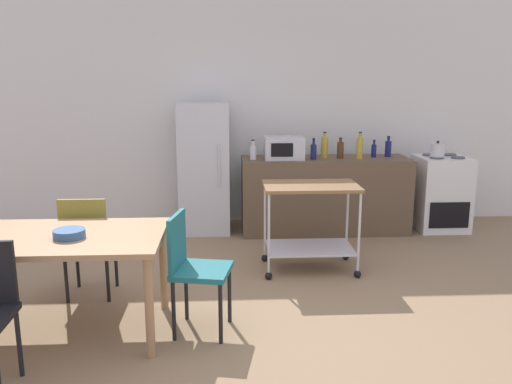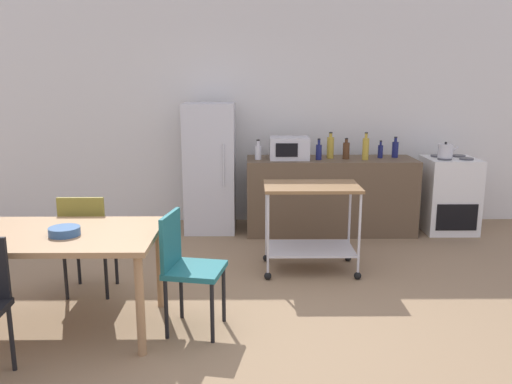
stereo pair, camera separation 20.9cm
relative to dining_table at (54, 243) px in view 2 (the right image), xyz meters
name	(u,v)px [view 2 (the right image)]	position (x,y,z in m)	size (l,w,h in m)	color
ground_plane	(259,331)	(1.49, -0.07, -0.67)	(12.00, 12.00, 0.00)	#8C7051
back_wall	(255,109)	(1.49, 3.13, 0.78)	(8.40, 0.12, 2.90)	silver
kitchen_counter	(330,195)	(2.39, 2.53, -0.22)	(2.00, 0.64, 0.90)	brown
dining_table	(54,243)	(0.00, 0.00, 0.00)	(1.50, 0.90, 0.75)	#A37A51
chair_olive	(87,237)	(0.04, 0.64, -0.15)	(0.40, 0.40, 0.89)	olive
chair_teal	(186,263)	(0.96, -0.01, -0.15)	(0.47, 0.47, 0.89)	#1E666B
stove_oven	(449,195)	(3.84, 2.55, -0.22)	(0.60, 0.61, 0.92)	white
refrigerator	(210,168)	(0.94, 2.63, 0.10)	(0.60, 0.63, 1.55)	silver
kitchen_cart	(311,213)	(2.01, 1.21, -0.10)	(0.91, 0.57, 0.85)	brown
bottle_soda	(258,152)	(1.52, 2.48, 0.32)	(0.08, 0.08, 0.23)	silver
microwave	(289,148)	(1.88, 2.51, 0.36)	(0.46, 0.35, 0.26)	silver
bottle_wine	(319,151)	(2.23, 2.45, 0.33)	(0.07, 0.07, 0.25)	navy
bottle_olive_oil	(330,147)	(2.38, 2.58, 0.36)	(0.08, 0.08, 0.31)	gold
bottle_hot_sauce	(346,150)	(2.56, 2.51, 0.33)	(0.08, 0.08, 0.25)	#4C2D19
bottle_vinegar	(366,148)	(2.77, 2.44, 0.37)	(0.08, 0.08, 0.32)	gold
bottle_soy_sauce	(380,151)	(2.98, 2.59, 0.31)	(0.06, 0.06, 0.21)	navy
bottle_sparkling_water	(395,149)	(3.17, 2.62, 0.33)	(0.08, 0.08, 0.25)	navy
fruit_bowl	(64,231)	(0.11, -0.06, 0.11)	(0.22, 0.22, 0.06)	#33598C
kettle	(445,151)	(3.72, 2.45, 0.33)	(0.24, 0.17, 0.19)	silver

